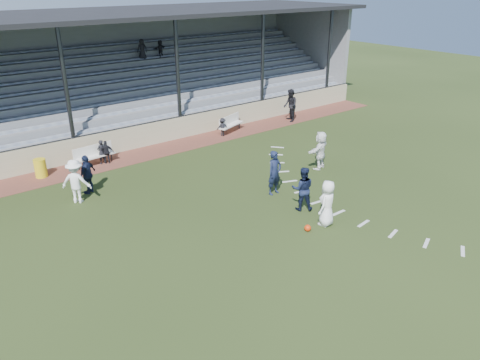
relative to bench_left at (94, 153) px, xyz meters
name	(u,v)px	position (x,y,z in m)	size (l,w,h in m)	color
ground	(284,236)	(2.49, -10.64, -0.58)	(90.00, 90.00, 0.00)	#253415
cinder_track	(143,154)	(2.49, -0.14, -0.57)	(34.00, 2.00, 0.02)	brown
retaining_wall	(132,138)	(2.49, 0.91, 0.02)	(34.00, 0.18, 1.20)	tan
bench_left	(94,153)	(0.00, 0.00, 0.00)	(2.03, 0.64, 0.95)	silver
bench_right	(230,122)	(8.25, 0.05, 0.00)	(2.02, 1.10, 0.95)	silver
trash_bin	(40,168)	(-2.49, 0.04, -0.14)	(0.53, 0.53, 0.84)	gold
football	(308,228)	(3.40, -10.87, -0.46)	(0.24, 0.24, 0.24)	red
player_white_lead	(327,203)	(4.27, -10.94, 0.28)	(0.85, 0.55, 1.73)	white
player_navy_lead	(275,173)	(4.59, -7.78, 0.35)	(0.68, 0.45, 1.88)	#131A35
player_navy_mid	(303,189)	(4.44, -9.53, 0.30)	(0.86, 0.67, 1.76)	#131A35
player_white_wing	(76,181)	(-2.13, -3.50, 0.32)	(1.17, 0.67, 1.81)	white
player_navy_wing	(88,174)	(-1.43, -2.91, 0.25)	(0.98, 0.41, 1.67)	#131A35
player_white_back	(320,150)	(8.16, -7.01, 0.32)	(1.68, 0.53, 1.81)	white
official	(290,105)	(12.50, -0.52, 0.43)	(0.97, 0.76, 2.00)	black
sub_left_near	(101,152)	(0.34, -0.10, 0.03)	(0.43, 0.28, 1.18)	black
sub_left_far	(107,152)	(0.55, -0.23, 0.00)	(0.67, 0.28, 1.14)	black
sub_right	(222,127)	(7.48, -0.24, -0.05)	(0.66, 0.38, 1.02)	black
grandstand	(93,92)	(2.49, 5.63, 1.62)	(34.60, 9.00, 6.61)	gray
penalty_arc	(359,204)	(6.61, -10.64, -0.58)	(3.89, 14.63, 0.01)	silver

